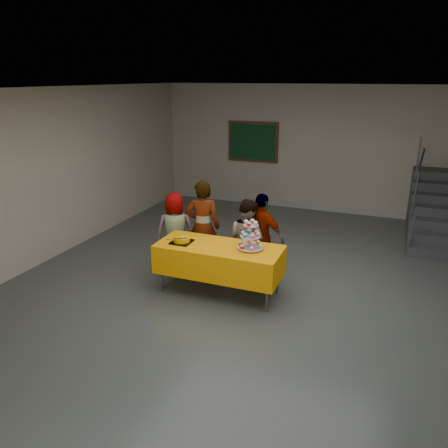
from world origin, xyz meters
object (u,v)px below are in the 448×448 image
at_px(noticeboard, 253,142).
at_px(staircase, 443,213).
at_px(bake_table, 219,259).
at_px(schoolchild_c, 247,239).
at_px(schoolchild_a, 175,231).
at_px(schoolchild_b, 203,227).
at_px(cupcake_stand, 251,238).
at_px(bear_cake, 182,239).
at_px(schoolchild_d, 261,236).

bearing_deg(noticeboard, staircase, -10.71).
bearing_deg(noticeboard, bake_table, -77.57).
relative_size(schoolchild_c, staircase, 0.56).
relative_size(schoolchild_a, schoolchild_b, 0.84).
bearing_deg(schoolchild_b, cupcake_stand, 133.61).
bearing_deg(bake_table, schoolchild_a, 150.28).
height_order(schoolchild_b, schoolchild_c, schoolchild_b).
xyz_separation_m(bear_cake, staircase, (3.91, 4.17, -0.34)).
relative_size(bake_table, schoolchild_a, 1.41).
bearing_deg(bear_cake, staircase, 46.79).
height_order(schoolchild_d, staircase, staircase).
xyz_separation_m(bear_cake, noticeboard, (-0.51, 5.00, 0.77)).
bearing_deg(noticeboard, schoolchild_c, -72.99).
bearing_deg(bake_table, schoolchild_d, 62.39).
relative_size(bear_cake, schoolchild_b, 0.23).
distance_m(schoolchild_a, schoolchild_d, 1.48).
xyz_separation_m(bear_cake, schoolchild_a, (-0.47, 0.68, -0.16)).
bearing_deg(schoolchild_d, cupcake_stand, 109.16).
bearing_deg(schoolchild_c, cupcake_stand, 137.36).
height_order(schoolchild_b, noticeboard, noticeboard).
height_order(schoolchild_b, schoolchild_d, schoolchild_b).
distance_m(bear_cake, schoolchild_b, 0.73).
distance_m(staircase, noticeboard, 4.63).
bearing_deg(noticeboard, schoolchild_b, -82.94).
distance_m(bear_cake, staircase, 5.73).
bearing_deg(cupcake_stand, schoolchild_c, 112.69).
relative_size(schoolchild_a, schoolchild_c, 0.99).
xyz_separation_m(schoolchild_b, schoolchild_d, (0.97, 0.15, -0.08)).
xyz_separation_m(schoolchild_b, noticeboard, (-0.53, 4.28, 0.81)).
distance_m(bake_table, schoolchild_a, 1.21).
bearing_deg(schoolchild_b, schoolchild_c, 163.73).
relative_size(bear_cake, noticeboard, 0.28).
bearing_deg(staircase, cupcake_stand, -125.31).
relative_size(schoolchild_c, noticeboard, 1.04).
xyz_separation_m(bake_table, schoolchild_b, (-0.56, 0.65, 0.23)).
bearing_deg(staircase, bear_cake, -133.21).
height_order(cupcake_stand, schoolchild_a, schoolchild_a).
relative_size(bake_table, schoolchild_b, 1.19).
bearing_deg(noticeboard, schoolchild_a, -89.48).
relative_size(bake_table, staircase, 0.78).
xyz_separation_m(bear_cake, schoolchild_d, (0.99, 0.87, -0.12)).
relative_size(schoolchild_d, noticeboard, 1.09).
relative_size(schoolchild_a, staircase, 0.56).
relative_size(schoolchild_a, schoolchild_d, 0.95).
bearing_deg(schoolchild_d, staircase, -116.83).
xyz_separation_m(cupcake_stand, staircase, (2.86, 4.04, -0.46)).
height_order(bear_cake, schoolchild_a, schoolchild_a).
distance_m(bake_table, cupcake_stand, 0.62).
height_order(bake_table, schoolchild_a, schoolchild_a).
bearing_deg(cupcake_stand, bake_table, -174.07).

